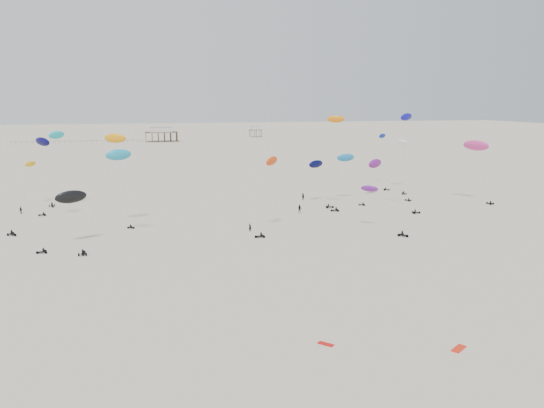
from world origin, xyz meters
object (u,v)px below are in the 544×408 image
object	(u,v)px
rig_0	(383,206)
spectator_0	(250,231)
pavilion_main	(161,135)
rig_9	(269,178)
pavilion_small	(256,132)
rig_4	(36,161)

from	to	relation	value
rig_0	spectator_0	bearing A→B (deg)	-40.09
pavilion_main	rig_9	size ratio (longest dim) A/B	1.35
pavilion_small	rig_0	size ratio (longest dim) A/B	0.78
pavilion_main	pavilion_small	size ratio (longest dim) A/B	2.33
pavilion_main	rig_4	size ratio (longest dim) A/B	1.02
rig_0	rig_4	distance (m)	73.40
pavilion_main	rig_0	world-z (taller)	rig_0
pavilion_small	rig_4	size ratio (longest dim) A/B	0.44
spectator_0	pavilion_small	bearing A→B (deg)	-60.88
rig_4	rig_9	size ratio (longest dim) A/B	1.32
pavilion_small	rig_9	world-z (taller)	rig_9
pavilion_main	rig_4	world-z (taller)	rig_4
pavilion_small	pavilion_main	bearing A→B (deg)	-156.80
rig_4	spectator_0	xyz separation A→B (m)	(42.71, -17.02, -13.78)
rig_0	spectator_0	xyz separation A→B (m)	(-26.28, 6.51, -5.28)
rig_4	pavilion_small	bearing A→B (deg)	-155.91
rig_9	spectator_0	size ratio (longest dim) A/B	7.96
rig_0	pavilion_small	bearing A→B (deg)	-123.33
rig_9	spectator_0	bearing A→B (deg)	59.04
rig_4	rig_9	distance (m)	50.02
pavilion_main	pavilion_small	xyz separation A→B (m)	(70.00, 30.00, -0.74)
pavilion_main	rig_0	xyz separation A→B (m)	(33.48, -261.03, 1.06)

